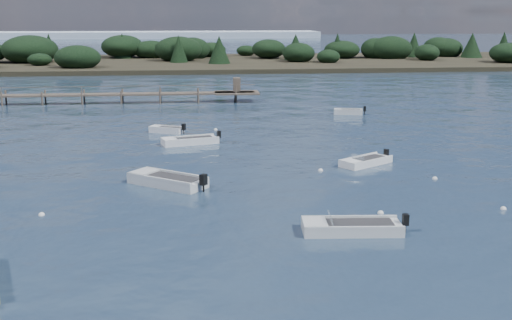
{
  "coord_description": "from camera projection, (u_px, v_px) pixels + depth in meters",
  "views": [
    {
      "loc": [
        -1.8,
        -24.81,
        10.08
      ],
      "look_at": [
        2.47,
        14.0,
        1.0
      ],
      "focal_mm": 45.0,
      "sensor_mm": 36.0,
      "label": 1
    }
  ],
  "objects": [
    {
      "name": "buoy_d",
      "position": [
        435.0,
        179.0,
        39.46
      ],
      "size": [
        0.32,
        0.32,
        0.32
      ],
      "primitive_type": "sphere",
      "color": "silver",
      "rests_on": "ground"
    },
    {
      "name": "buoy_extra_b",
      "position": [
        321.0,
        171.0,
        41.48
      ],
      "size": [
        0.32,
        0.32,
        0.32
      ],
      "primitive_type": "sphere",
      "color": "silver",
      "rests_on": "ground"
    },
    {
      "name": "dinghy_extra_a",
      "position": [
        190.0,
        142.0,
        49.86
      ],
      "size": [
        4.73,
        2.6,
        1.16
      ],
      "color": "silver",
      "rests_on": "ground"
    },
    {
      "name": "ground",
      "position": [
        199.0,
        89.0,
        84.59
      ],
      "size": [
        400.0,
        400.0,
        0.0
      ],
      "primitive_type": "plane",
      "color": "#172537",
      "rests_on": "ground"
    },
    {
      "name": "dinghy_mid_white_b",
      "position": [
        366.0,
        163.0,
        43.13
      ],
      "size": [
        4.03,
        3.35,
        1.04
      ],
      "color": "silver",
      "rests_on": "ground"
    },
    {
      "name": "buoy_c",
      "position": [
        42.0,
        215.0,
        32.45
      ],
      "size": [
        0.32,
        0.32,
        0.32
      ],
      "primitive_type": "sphere",
      "color": "silver",
      "rests_on": "ground"
    },
    {
      "name": "tender_far_grey_b",
      "position": [
        348.0,
        113.0,
        64.22
      ],
      "size": [
        3.24,
        1.77,
        1.08
      ],
      "color": "#AAAFB1",
      "rests_on": "ground"
    },
    {
      "name": "jetty",
      "position": [
        3.0,
        96.0,
        70.42
      ],
      "size": [
        64.5,
        3.2,
        3.4
      ],
      "color": "#50453A",
      "rests_on": "ground"
    },
    {
      "name": "buoy_e",
      "position": [
        216.0,
        130.0,
        55.77
      ],
      "size": [
        0.32,
        0.32,
        0.32
      ],
      "primitive_type": "sphere",
      "color": "silver",
      "rests_on": "ground"
    },
    {
      "name": "dinghy_mid_white_a",
      "position": [
        351.0,
        229.0,
        29.94
      ],
      "size": [
        5.01,
        2.11,
        1.16
      ],
      "color": "#AAAFB1",
      "rests_on": "ground"
    },
    {
      "name": "far_headland",
      "position": [
        322.0,
        54.0,
        125.53
      ],
      "size": [
        190.0,
        40.0,
        5.8
      ],
      "color": "black",
      "rests_on": "ground"
    },
    {
      "name": "buoy_extra_a",
      "position": [
        503.0,
        209.0,
        33.43
      ],
      "size": [
        0.32,
        0.32,
        0.32
      ],
      "primitive_type": "sphere",
      "color": "silver",
      "rests_on": "ground"
    },
    {
      "name": "tender_far_white",
      "position": [
        167.0,
        131.0,
        54.49
      ],
      "size": [
        3.17,
        2.24,
        1.09
      ],
      "color": "silver",
      "rests_on": "ground"
    },
    {
      "name": "buoy_b",
      "position": [
        381.0,
        213.0,
        32.74
      ],
      "size": [
        0.32,
        0.32,
        0.32
      ],
      "primitive_type": "sphere",
      "color": "silver",
      "rests_on": "ground"
    },
    {
      "name": "dinghy_mid_grey",
      "position": [
        168.0,
        182.0,
        38.0
      ],
      "size": [
        4.88,
        4.38,
        1.31
      ],
      "color": "#AAAFB1",
      "rests_on": "ground"
    }
  ]
}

